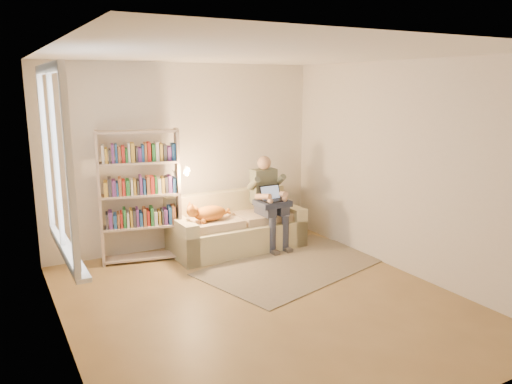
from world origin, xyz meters
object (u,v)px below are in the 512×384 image
cat (209,213)px  laptop (269,197)px  person (268,197)px  bookshelf (140,190)px  sofa (236,229)px

cat → laptop: laptop is taller
person → bookshelf: size_ratio=0.75×
sofa → person: size_ratio=1.42×
person → laptop: bearing=-114.9°
cat → person: bearing=-1.6°
cat → bookshelf: (-0.85, 0.28, 0.35)m
sofa → cat: bearing=-165.3°
laptop → bookshelf: 1.77m
sofa → cat: 0.57m
sofa → person: bearing=-17.9°
person → laptop: 0.12m
laptop → cat: bearing=171.2°
sofa → bookshelf: size_ratio=1.07×
cat → bookshelf: bearing=161.2°
cat → bookshelf: size_ratio=0.40×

